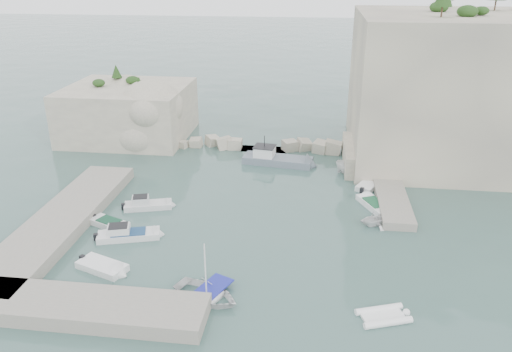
# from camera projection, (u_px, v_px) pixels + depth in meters

# --- Properties ---
(ground) EXTENTS (400.00, 400.00, 0.00)m
(ground) POSITION_uv_depth(u_px,v_px,m) (248.00, 233.00, 44.42)
(ground) COLOR #40605A
(ground) RESTS_ON ground
(cliff_east) EXTENTS (26.00, 22.00, 17.00)m
(cliff_east) POSITION_uv_depth(u_px,v_px,m) (465.00, 88.00, 59.43)
(cliff_east) COLOR beige
(cliff_east) RESTS_ON ground
(cliff_terrace) EXTENTS (8.00, 10.00, 2.50)m
(cliff_terrace) POSITION_uv_depth(u_px,v_px,m) (378.00, 156.00, 58.86)
(cliff_terrace) COLOR beige
(cliff_terrace) RESTS_ON ground
(outcrop_west) EXTENTS (16.00, 14.00, 7.00)m
(outcrop_west) POSITION_uv_depth(u_px,v_px,m) (129.00, 112.00, 68.21)
(outcrop_west) COLOR beige
(outcrop_west) RESTS_ON ground
(quay_west) EXTENTS (5.00, 24.00, 1.10)m
(quay_west) POSITION_uv_depth(u_px,v_px,m) (61.00, 221.00, 45.27)
(quay_west) COLOR #9E9689
(quay_west) RESTS_ON ground
(quay_south) EXTENTS (18.00, 4.00, 1.10)m
(quay_south) POSITION_uv_depth(u_px,v_px,m) (76.00, 307.00, 33.95)
(quay_south) COLOR #9E9689
(quay_south) RESTS_ON ground
(ledge_east) EXTENTS (3.00, 16.00, 0.80)m
(ledge_east) POSITION_uv_depth(u_px,v_px,m) (389.00, 191.00, 51.83)
(ledge_east) COLOR #9E9689
(ledge_east) RESTS_ON ground
(breakwater) EXTENTS (28.00, 3.00, 1.40)m
(breakwater) POSITION_uv_depth(u_px,v_px,m) (264.00, 144.00, 64.35)
(breakwater) COLOR beige
(breakwater) RESTS_ON ground
(motorboat_d) EXTENTS (6.10, 3.30, 1.40)m
(motorboat_d) POSITION_uv_depth(u_px,v_px,m) (129.00, 238.00, 43.62)
(motorboat_d) COLOR silver
(motorboat_d) RESTS_ON ground
(motorboat_e) EXTENTS (4.76, 3.25, 0.70)m
(motorboat_e) POSITION_uv_depth(u_px,v_px,m) (103.00, 269.00, 39.12)
(motorboat_e) COLOR white
(motorboat_e) RESTS_ON ground
(motorboat_b) EXTENTS (5.26, 2.96, 1.40)m
(motorboat_b) POSITION_uv_depth(u_px,v_px,m) (148.00, 208.00, 49.01)
(motorboat_b) COLOR silver
(motorboat_b) RESTS_ON ground
(motorboat_c) EXTENTS (4.47, 3.09, 0.70)m
(motorboat_c) POSITION_uv_depth(u_px,v_px,m) (110.00, 226.00, 45.60)
(motorboat_c) COLOR silver
(motorboat_c) RESTS_ON ground
(rowboat) EXTENTS (6.14, 5.41, 1.06)m
(rowboat) POSITION_uv_depth(u_px,v_px,m) (207.00, 298.00, 35.70)
(rowboat) COLOR white
(rowboat) RESTS_ON ground
(inflatable_dinghy) EXTENTS (4.12, 2.95, 0.44)m
(inflatable_dinghy) POSITION_uv_depth(u_px,v_px,m) (383.00, 318.00, 33.72)
(inflatable_dinghy) COLOR white
(inflatable_dinghy) RESTS_ON ground
(tender_east_a) EXTENTS (3.69, 3.49, 1.54)m
(tender_east_a) POSITION_uv_depth(u_px,v_px,m) (374.00, 225.00, 45.78)
(tender_east_a) COLOR white
(tender_east_a) RESTS_ON ground
(tender_east_b) EXTENTS (3.64, 5.17, 0.70)m
(tender_east_b) POSITION_uv_depth(u_px,v_px,m) (374.00, 207.00, 49.12)
(tender_east_b) COLOR white
(tender_east_b) RESTS_ON ground
(tender_east_c) EXTENTS (3.81, 5.37, 0.70)m
(tender_east_c) POSITION_uv_depth(u_px,v_px,m) (370.00, 186.00, 53.98)
(tender_east_c) COLOR white
(tender_east_c) RESTS_ON ground
(tender_east_d) EXTENTS (4.89, 2.99, 1.77)m
(tender_east_d) POSITION_uv_depth(u_px,v_px,m) (355.00, 175.00, 56.69)
(tender_east_d) COLOR white
(tender_east_d) RESTS_ON ground
(work_boat) EXTENTS (9.34, 3.88, 2.20)m
(work_boat) POSITION_uv_depth(u_px,v_px,m) (278.00, 164.00, 59.92)
(work_boat) COLOR slate
(work_boat) RESTS_ON ground
(rowboat_mast) EXTENTS (0.10, 0.10, 4.20)m
(rowboat_mast) POSITION_uv_depth(u_px,v_px,m) (205.00, 267.00, 34.68)
(rowboat_mast) COLOR white
(rowboat_mast) RESTS_ON rowboat
(vegetation) EXTENTS (53.48, 13.88, 13.40)m
(vegetation) POSITION_uv_depth(u_px,v_px,m) (429.00, 3.00, 57.63)
(vegetation) COLOR #1E4219
(vegetation) RESTS_ON ground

